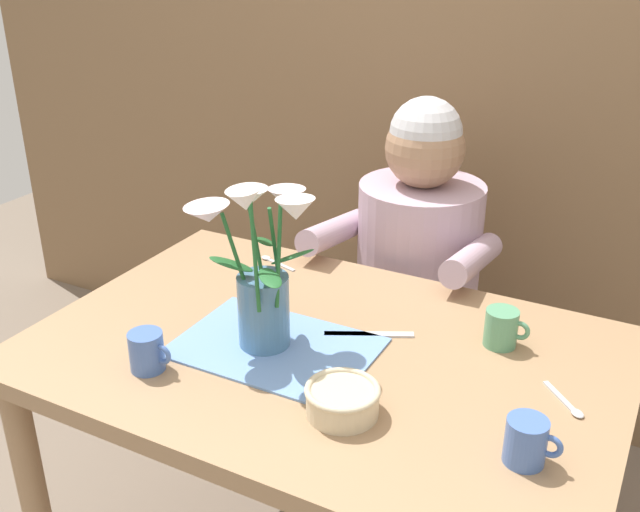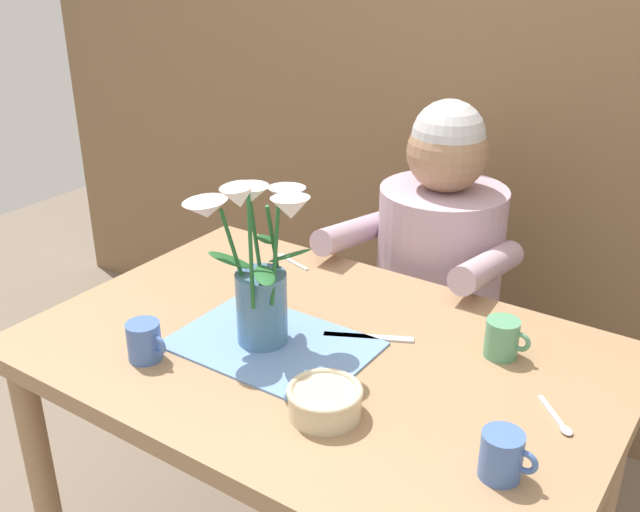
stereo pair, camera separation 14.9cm
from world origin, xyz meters
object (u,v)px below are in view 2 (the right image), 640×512
(seated_person, at_px, (435,303))
(flower_vase, at_px, (259,268))
(ceramic_bowl, at_px, (325,400))
(dinner_knife, at_px, (368,337))
(tea_cup, at_px, (503,338))
(ceramic_mug, at_px, (502,455))
(coffee_cup, at_px, (145,341))

(seated_person, bearing_deg, flower_vase, -98.49)
(flower_vase, relative_size, ceramic_bowl, 2.70)
(dinner_knife, bearing_deg, seated_person, 72.60)
(ceramic_bowl, bearing_deg, seated_person, 101.32)
(flower_vase, distance_m, tea_cup, 0.51)
(ceramic_bowl, xyz_separation_m, ceramic_mug, (0.32, 0.02, 0.01))
(seated_person, xyz_separation_m, ceramic_mug, (0.48, -0.77, 0.22))
(tea_cup, height_order, coffee_cup, same)
(dinner_knife, relative_size, ceramic_mug, 2.04)
(ceramic_bowl, relative_size, coffee_cup, 1.46)
(tea_cup, height_order, ceramic_mug, same)
(dinner_knife, bearing_deg, ceramic_bowl, -102.49)
(ceramic_bowl, distance_m, coffee_cup, 0.40)
(ceramic_bowl, xyz_separation_m, coffee_cup, (-0.40, -0.05, 0.01))
(seated_person, xyz_separation_m, flower_vase, (-0.09, -0.67, 0.35))
(coffee_cup, xyz_separation_m, ceramic_mug, (0.72, 0.07, 0.00))
(flower_vase, distance_m, coffee_cup, 0.27)
(seated_person, height_order, flower_vase, seated_person)
(coffee_cup, distance_m, ceramic_mug, 0.72)
(ceramic_bowl, bearing_deg, tea_cup, 62.80)
(ceramic_bowl, relative_size, dinner_knife, 0.72)
(flower_vase, xyz_separation_m, ceramic_bowl, (0.25, -0.13, -0.14))
(flower_vase, relative_size, coffee_cup, 3.96)
(seated_person, relative_size, flower_vase, 3.09)
(coffee_cup, relative_size, ceramic_mug, 1.00)
(dinner_knife, bearing_deg, flower_vase, -168.56)
(flower_vase, xyz_separation_m, coffee_cup, (-0.15, -0.18, -0.13))
(dinner_knife, xyz_separation_m, coffee_cup, (-0.33, -0.32, 0.04))
(ceramic_bowl, bearing_deg, ceramic_mug, 4.33)
(seated_person, distance_m, dinner_knife, 0.56)
(tea_cup, bearing_deg, flower_vase, -151.68)
(tea_cup, distance_m, ceramic_mug, 0.36)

